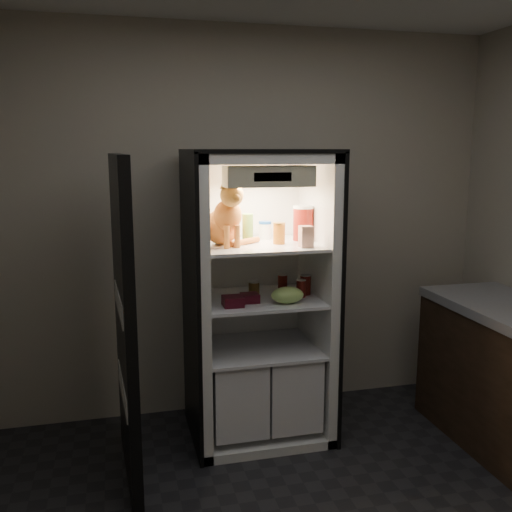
{
  "coord_description": "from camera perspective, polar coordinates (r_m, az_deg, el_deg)",
  "views": [
    {
      "loc": [
        -0.88,
        -2.1,
        1.88
      ],
      "look_at": [
        -0.02,
        1.32,
        1.21
      ],
      "focal_mm": 40.0,
      "sensor_mm": 36.0,
      "label": 1
    }
  ],
  "objects": [
    {
      "name": "room_shell",
      "position": [
        2.29,
        8.66,
        4.11
      ],
      "size": [
        3.6,
        3.6,
        3.6
      ],
      "color": "white",
      "rests_on": "floor"
    },
    {
      "name": "refrigerator",
      "position": [
        3.75,
        0.11,
        -6.11
      ],
      "size": [
        0.9,
        0.72,
        1.88
      ],
      "color": "white",
      "rests_on": "floor"
    },
    {
      "name": "fridge_door",
      "position": [
        3.29,
        -12.96,
        -6.61
      ],
      "size": [
        0.1,
        0.87,
        1.85
      ],
      "rotation": [
        0.0,
        0.0,
        0.05
      ],
      "color": "black",
      "rests_on": "floor"
    },
    {
      "name": "tabby_cat",
      "position": [
        3.51,
        -3.12,
        3.64
      ],
      "size": [
        0.37,
        0.41,
        0.42
      ],
      "rotation": [
        0.0,
        0.0,
        0.18
      ],
      "color": "#C35319",
      "rests_on": "refrigerator"
    },
    {
      "name": "parmesan_shaker",
      "position": [
        3.6,
        -0.83,
        2.79
      ],
      "size": [
        0.07,
        0.07,
        0.18
      ],
      "color": "#227E37",
      "rests_on": "refrigerator"
    },
    {
      "name": "mayo_tub",
      "position": [
        3.76,
        0.91,
        2.6
      ],
      "size": [
        0.08,
        0.08,
        0.12
      ],
      "color": "white",
      "rests_on": "refrigerator"
    },
    {
      "name": "salsa_jar",
      "position": [
        3.56,
        2.32,
        2.29
      ],
      "size": [
        0.08,
        0.08,
        0.13
      ],
      "color": "maroon",
      "rests_on": "refrigerator"
    },
    {
      "name": "pepper_jar",
      "position": [
        3.7,
        4.75,
        3.31
      ],
      "size": [
        0.13,
        0.13,
        0.23
      ],
      "color": "maroon",
      "rests_on": "refrigerator"
    },
    {
      "name": "cream_carton",
      "position": [
        3.45,
        5.01,
        1.95
      ],
      "size": [
        0.08,
        0.08,
        0.13
      ],
      "primitive_type": "cube",
      "color": "white",
      "rests_on": "refrigerator"
    },
    {
      "name": "soda_can_a",
      "position": [
        3.79,
        2.68,
        -2.73
      ],
      "size": [
        0.06,
        0.06,
        0.12
      ],
      "color": "black",
      "rests_on": "refrigerator"
    },
    {
      "name": "soda_can_b",
      "position": [
        3.73,
        4.96,
        -2.88
      ],
      "size": [
        0.07,
        0.07,
        0.13
      ],
      "color": "black",
      "rests_on": "refrigerator"
    },
    {
      "name": "soda_can_c",
      "position": [
        3.66,
        4.53,
        -3.25
      ],
      "size": [
        0.06,
        0.06,
        0.11
      ],
      "color": "black",
      "rests_on": "refrigerator"
    },
    {
      "name": "condiment_jar",
      "position": [
        3.69,
        -0.21,
        -3.22
      ],
      "size": [
        0.07,
        0.07,
        0.1
      ],
      "color": "brown",
      "rests_on": "refrigerator"
    },
    {
      "name": "grape_bag",
      "position": [
        3.52,
        3.16,
        -3.93
      ],
      "size": [
        0.2,
        0.15,
        0.1
      ],
      "primitive_type": "ellipsoid",
      "color": "#86B956",
      "rests_on": "refrigerator"
    },
    {
      "name": "berry_box_left",
      "position": [
        3.45,
        -2.33,
        -4.55
      ],
      "size": [
        0.12,
        0.12,
        0.06
      ],
      "primitive_type": "cube",
      "color": "#4E0D1A",
      "rests_on": "refrigerator"
    },
    {
      "name": "berry_box_right",
      "position": [
        3.54,
        -0.61,
        -4.21
      ],
      "size": [
        0.11,
        0.11,
        0.05
      ],
      "primitive_type": "cube",
      "color": "#4E0D1A",
      "rests_on": "refrigerator"
    }
  ]
}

